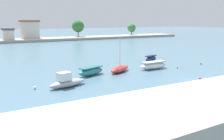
% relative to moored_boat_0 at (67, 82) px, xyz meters
% --- Properties ---
extents(ground_plane, '(400.00, 400.00, 0.00)m').
position_rel_moored_boat_0_xyz_m(ground_plane, '(15.43, -6.47, -0.59)').
color(ground_plane, slate).
extents(moored_boat_0, '(4.97, 2.57, 1.74)m').
position_rel_moored_boat_0_xyz_m(moored_boat_0, '(0.00, 0.00, 0.00)').
color(moored_boat_0, '#9E9EA3').
rests_on(moored_boat_0, ground).
extents(moored_boat_1, '(4.66, 2.83, 1.16)m').
position_rel_moored_boat_0_xyz_m(moored_boat_1, '(5.11, 4.23, -0.03)').
color(moored_boat_1, teal).
rests_on(moored_boat_1, ground).
extents(moored_boat_2, '(4.84, 3.75, 5.21)m').
position_rel_moored_boat_0_xyz_m(moored_boat_2, '(9.70, 4.10, -0.12)').
color(moored_boat_2, '#C63833').
rests_on(moored_boat_2, ground).
extents(moored_boat_3, '(5.22, 1.92, 1.17)m').
position_rel_moored_boat_0_xyz_m(moored_boat_3, '(15.47, 3.41, -0.03)').
color(moored_boat_3, white).
rests_on(moored_boat_3, ground).
extents(moored_boat_4, '(3.42, 2.18, 1.18)m').
position_rel_moored_boat_0_xyz_m(moored_boat_4, '(19.48, 8.95, -0.03)').
color(moored_boat_4, navy).
rests_on(moored_boat_4, ground).
extents(mooring_buoy_0, '(0.34, 0.34, 0.34)m').
position_rel_moored_boat_0_xyz_m(mooring_buoy_0, '(15.82, -5.29, -0.42)').
color(mooring_buoy_0, red).
rests_on(mooring_buoy_0, ground).
extents(mooring_buoy_1, '(0.33, 0.33, 0.33)m').
position_rel_moored_boat_0_xyz_m(mooring_buoy_1, '(-3.39, 0.88, -0.43)').
color(mooring_buoy_1, white).
rests_on(mooring_buoy_1, ground).
extents(mooring_buoy_2, '(0.26, 0.26, 0.26)m').
position_rel_moored_boat_0_xyz_m(mooring_buoy_2, '(19.03, 1.87, -0.46)').
color(mooring_buoy_2, orange).
rests_on(mooring_buoy_2, ground).
extents(mooring_buoy_3, '(0.25, 0.25, 0.25)m').
position_rel_moored_boat_0_xyz_m(mooring_buoy_3, '(25.24, 14.84, -0.47)').
color(mooring_buoy_3, white).
rests_on(mooring_buoy_3, ground).
extents(mooring_buoy_4, '(0.26, 0.26, 0.26)m').
position_rel_moored_boat_0_xyz_m(mooring_buoy_4, '(25.18, 2.49, -0.46)').
color(mooring_buoy_4, red).
rests_on(mooring_buoy_4, ground).
extents(distant_shoreline, '(121.40, 11.30, 7.45)m').
position_rel_moored_boat_0_xyz_m(distant_shoreline, '(16.80, 66.99, 0.90)').
color(distant_shoreline, gray).
rests_on(distant_shoreline, ground).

